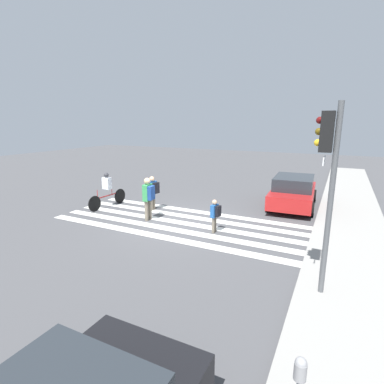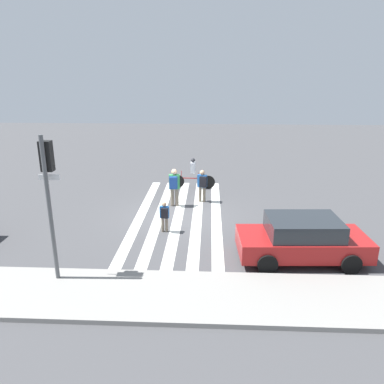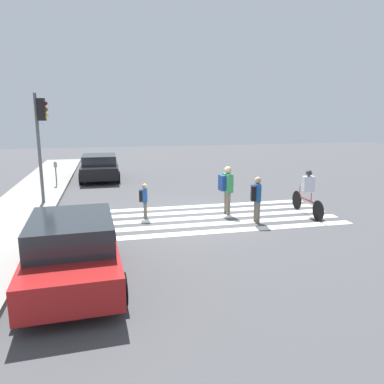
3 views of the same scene
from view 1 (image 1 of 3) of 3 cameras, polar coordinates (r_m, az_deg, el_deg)
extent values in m
plane|color=#444447|center=(12.21, -2.72, -5.75)|extent=(60.00, 60.00, 0.00)
cube|color=gray|center=(10.82, 28.06, -9.59)|extent=(36.00, 2.50, 0.14)
cube|color=silver|center=(13.60, 0.67, -3.70)|extent=(0.41, 10.00, 0.01)
cube|color=silver|center=(12.90, -0.93, -4.66)|extent=(0.41, 10.00, 0.01)
cube|color=silver|center=(12.21, -2.72, -5.73)|extent=(0.41, 10.00, 0.01)
cube|color=silver|center=(11.54, -4.72, -6.92)|extent=(0.41, 10.00, 0.01)
cube|color=silver|center=(10.90, -6.99, -8.24)|extent=(0.41, 10.00, 0.01)
cylinder|color=#515456|center=(7.15, 24.79, -2.47)|extent=(0.12, 0.12, 4.40)
cube|color=black|center=(6.93, 24.33, 10.43)|extent=(0.32, 0.26, 0.84)
cube|color=silver|center=(6.97, 23.85, 5.51)|extent=(0.60, 0.02, 0.16)
sphere|color=#590F0F|center=(6.93, 23.17, 12.45)|extent=(0.15, 0.15, 0.15)
sphere|color=#59470F|center=(6.94, 22.99, 10.55)|extent=(0.15, 0.15, 0.15)
sphere|color=gold|center=(6.95, 22.81, 8.65)|extent=(0.15, 0.15, 0.15)
cylinder|color=gray|center=(4.28, 19.92, -29.41)|extent=(0.15, 0.15, 0.22)
sphere|color=gray|center=(4.20, 20.05, -28.30)|extent=(0.14, 0.14, 0.14)
cylinder|color=#6B6051|center=(13.93, -7.30, -1.81)|extent=(0.14, 0.14, 0.75)
cylinder|color=#6B6051|center=(13.78, -7.75, -2.00)|extent=(0.14, 0.14, 0.75)
cube|color=#1E5199|center=(13.70, -7.61, 0.80)|extent=(0.47, 0.31, 0.59)
sphere|color=tan|center=(13.61, -7.66, 2.49)|extent=(0.23, 0.23, 0.23)
cube|color=black|center=(13.64, -6.92, 0.77)|extent=(0.36, 0.24, 0.50)
cylinder|color=#6B6051|center=(11.13, 4.40, -6.10)|extent=(0.11, 0.11, 0.59)
cylinder|color=#6B6051|center=(11.00, 4.09, -6.34)|extent=(0.11, 0.11, 0.59)
cube|color=#1E5199|center=(10.90, 4.30, -3.60)|extent=(0.37, 0.21, 0.47)
sphere|color=tan|center=(10.81, 4.33, -1.95)|extent=(0.18, 0.18, 0.18)
cube|color=black|center=(10.87, 5.01, -3.66)|extent=(0.27, 0.16, 0.39)
cylinder|color=#6B6051|center=(12.58, -8.07, -3.28)|extent=(0.16, 0.16, 0.84)
cylinder|color=#6B6051|center=(12.41, -8.65, -3.54)|extent=(0.16, 0.16, 0.84)
cube|color=#338C4C|center=(12.30, -8.47, -0.05)|extent=(0.51, 0.28, 0.67)
sphere|color=tan|center=(12.20, -8.55, 2.07)|extent=(0.26, 0.26, 0.26)
cube|color=navy|center=(12.17, -7.79, -0.17)|extent=(0.39, 0.22, 0.56)
cylinder|color=black|center=(14.21, -18.06, -2.14)|extent=(0.72, 0.07, 0.72)
cylinder|color=black|center=(15.34, -13.56, -0.73)|extent=(0.72, 0.07, 0.72)
cube|color=maroon|center=(14.71, -15.77, -0.67)|extent=(1.41, 0.10, 0.04)
cylinder|color=maroon|center=(14.88, -15.03, 0.16)|extent=(0.03, 0.03, 0.32)
cylinder|color=maroon|center=(14.25, -17.57, -0.41)|extent=(0.03, 0.03, 0.40)
cube|color=silver|center=(14.59, -15.92, 1.60)|extent=(0.26, 0.41, 0.55)
sphere|color=#333338|center=(14.51, -16.02, 3.13)|extent=(0.22, 0.22, 0.22)
cube|color=maroon|center=(14.98, 18.64, -0.53)|extent=(4.27, 2.05, 0.64)
cube|color=#23282D|center=(14.85, 18.81, 1.73)|extent=(2.38, 1.81, 0.57)
cylinder|color=black|center=(13.74, 21.80, -3.13)|extent=(0.65, 0.23, 0.64)
cylinder|color=black|center=(13.90, 14.33, -2.40)|extent=(0.65, 0.23, 0.64)
cylinder|color=black|center=(16.26, 22.19, -0.71)|extent=(0.65, 0.23, 0.64)
cylinder|color=black|center=(16.39, 15.86, -0.11)|extent=(0.65, 0.23, 0.64)
cylinder|color=black|center=(5.46, -22.06, -30.21)|extent=(0.64, 0.20, 0.64)
camera|label=2|loc=(14.96, 68.67, 12.76)|focal=35.00mm
camera|label=3|loc=(22.65, 20.13, 11.66)|focal=35.00mm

